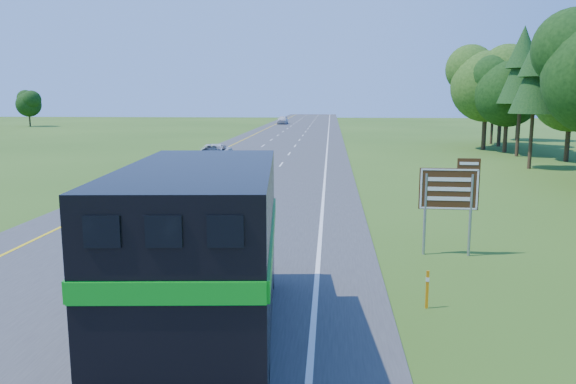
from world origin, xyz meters
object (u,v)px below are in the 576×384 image
horse_truck (206,249)px  exit_sign (450,193)px  far_car (283,120)px  white_suv (213,154)px

horse_truck → exit_sign: horse_truck is taller
horse_truck → far_car: (-7.38, 105.44, -1.33)m
white_suv → exit_sign: bearing=-62.9°
horse_truck → white_suv: 35.70m
white_suv → exit_sign: size_ratio=1.62×
horse_truck → far_car: 105.71m
horse_truck → far_car: size_ratio=1.88×
horse_truck → far_car: bearing=89.1°
horse_truck → exit_sign: bearing=44.3°
horse_truck → white_suv: horse_truck is taller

